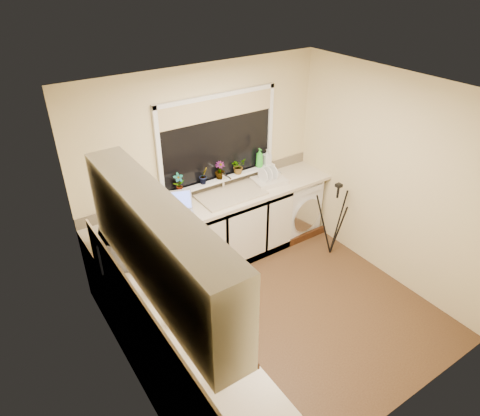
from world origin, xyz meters
name	(u,v)px	position (x,y,z in m)	size (l,w,h in m)	color
floor	(276,315)	(0.00, 0.00, 0.00)	(3.20, 3.20, 0.00)	brown
ceiling	(288,97)	(0.00, 0.00, 2.45)	(3.20, 3.20, 0.00)	white
wall_back	(204,167)	(0.00, 1.50, 1.23)	(3.20, 3.20, 0.00)	beige
wall_front	(411,316)	(0.00, -1.50, 1.23)	(3.20, 3.20, 0.00)	beige
wall_left	(122,284)	(-1.60, 0.00, 1.23)	(3.00, 3.00, 0.00)	beige
wall_right	(390,180)	(1.60, 0.00, 1.23)	(3.00, 3.00, 0.00)	beige
base_cabinet_back	(196,241)	(-0.33, 1.20, 0.43)	(2.55, 0.60, 0.86)	silver
base_cabinet_left	(181,360)	(-1.30, -0.30, 0.43)	(0.54, 2.40, 0.86)	silver
worktop_back	(217,202)	(0.00, 1.20, 0.88)	(3.20, 0.60, 0.04)	beige
worktop_left	(177,323)	(-1.30, -0.30, 0.88)	(0.60, 2.40, 0.04)	beige
upper_cabinet	(158,246)	(-1.44, -0.45, 1.80)	(0.28, 1.90, 0.70)	silver
splashback_left	(140,315)	(-1.59, -0.30, 1.12)	(0.02, 2.40, 0.45)	beige
splashback_back	(205,186)	(0.00, 1.49, 0.97)	(3.20, 0.02, 0.14)	beige
window_glass	(218,139)	(0.20, 1.49, 1.55)	(1.50, 0.02, 1.00)	black
window_blind	(218,109)	(0.20, 1.46, 1.92)	(1.50, 0.02, 0.25)	tan
windowsill	(221,179)	(0.20, 1.43, 1.04)	(1.60, 0.14, 0.03)	white
sink	(231,195)	(0.20, 1.20, 0.91)	(0.82, 0.46, 0.03)	tan
faucet	(223,181)	(0.20, 1.38, 1.02)	(0.03, 0.03, 0.24)	silver
washing_machine	(292,205)	(1.24, 1.23, 0.42)	(0.59, 0.57, 0.83)	white
laptop	(178,209)	(-0.53, 1.18, 0.96)	(0.43, 0.43, 0.24)	#A2A2AA
kettle	(162,279)	(-1.22, 0.11, 1.01)	(0.17, 0.17, 0.22)	white
dish_rack	(269,181)	(0.79, 1.21, 0.93)	(0.41, 0.31, 0.06)	beige
tripod	(334,220)	(1.32, 0.51, 0.52)	(0.50, 0.50, 1.04)	black
glass_jug	(222,360)	(-1.23, -0.89, 0.98)	(0.11, 0.11, 0.16)	white
steel_jar	(174,314)	(-1.31, -0.28, 0.96)	(0.09, 0.09, 0.12)	white
microwave	(123,241)	(-1.32, 0.78, 1.07)	(0.60, 0.41, 0.33)	white
plant_a	(179,183)	(-0.40, 1.39, 1.17)	(0.13, 0.09, 0.24)	#999999
plant_b	(204,176)	(-0.05, 1.42, 1.16)	(0.12, 0.09, 0.21)	#999999
plant_c	(220,170)	(0.18, 1.42, 1.16)	(0.12, 0.12, 0.22)	#999999
plant_d	(238,166)	(0.45, 1.42, 1.15)	(0.18, 0.16, 0.20)	#999999
soap_bottle_green	(260,158)	(0.79, 1.43, 1.18)	(0.10, 0.10, 0.25)	green
soap_bottle_clear	(267,157)	(0.91, 1.43, 1.15)	(0.09, 0.10, 0.21)	#999999
cup_back	(277,175)	(0.96, 1.26, 0.94)	(0.11, 0.11, 0.09)	beige
cup_left	(198,339)	(-1.27, -0.60, 0.95)	(0.11, 0.11, 0.10)	#F1E3C6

